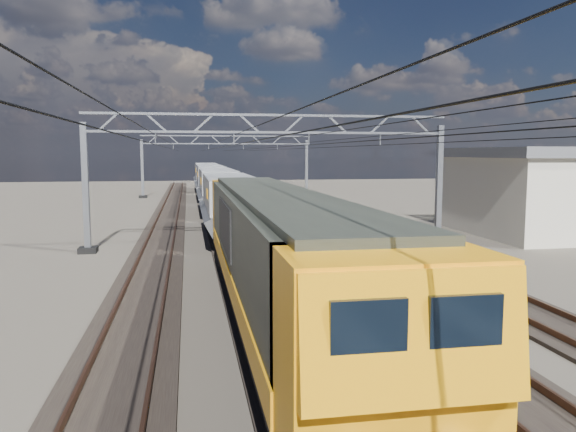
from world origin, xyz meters
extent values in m
plane|color=#2C2721|center=(0.00, 0.00, 0.00)|extent=(160.00, 160.00, 0.00)
cube|color=black|center=(-6.00, 0.00, 0.06)|extent=(2.60, 140.00, 0.12)
cube|color=#4F301F|center=(-6.72, 0.00, 0.22)|extent=(0.08, 140.00, 0.16)
cube|color=#4F301F|center=(-5.28, 0.00, 0.22)|extent=(0.08, 140.00, 0.16)
cube|color=black|center=(-2.00, 0.00, 0.06)|extent=(2.60, 140.00, 0.12)
cube|color=#4F301F|center=(-2.72, 0.00, 0.22)|extent=(0.08, 140.00, 0.16)
cube|color=#4F301F|center=(-1.28, 0.00, 0.22)|extent=(0.08, 140.00, 0.16)
cube|color=black|center=(2.00, 0.00, 0.06)|extent=(2.60, 140.00, 0.12)
cube|color=#4F301F|center=(1.28, 0.00, 0.22)|extent=(0.08, 140.00, 0.16)
cube|color=#4F301F|center=(2.72, 0.00, 0.22)|extent=(0.08, 140.00, 0.16)
cube|color=black|center=(6.00, 0.00, 0.06)|extent=(2.60, 140.00, 0.12)
cube|color=#4F301F|center=(5.28, 0.00, 0.22)|extent=(0.08, 140.00, 0.16)
cube|color=#4F301F|center=(6.72, 0.00, 0.22)|extent=(0.08, 140.00, 0.16)
cube|color=gray|center=(-9.50, 4.00, 3.30)|extent=(0.30, 0.30, 6.60)
cube|color=gray|center=(9.50, 4.00, 3.30)|extent=(0.30, 0.30, 6.60)
cube|color=black|center=(-9.50, 4.00, 0.15)|extent=(0.90, 0.90, 0.30)
cube|color=black|center=(9.50, 4.00, 0.15)|extent=(0.90, 0.90, 0.30)
cube|color=gray|center=(0.00, 4.00, 7.05)|extent=(19.30, 0.18, 0.12)
cube|color=gray|center=(0.00, 4.00, 6.15)|extent=(19.30, 0.18, 0.12)
cube|color=gray|center=(-8.31, 4.00, 6.60)|extent=(1.03, 0.10, 0.94)
cube|color=gray|center=(-5.94, 4.00, 6.60)|extent=(1.03, 0.10, 0.94)
cube|color=gray|center=(-3.56, 4.00, 6.60)|extent=(1.03, 0.10, 0.94)
cube|color=gray|center=(-1.19, 4.00, 6.60)|extent=(1.03, 0.10, 0.94)
cube|color=gray|center=(1.19, 4.00, 6.60)|extent=(1.03, 0.10, 0.94)
cube|color=gray|center=(3.56, 4.00, 6.60)|extent=(1.03, 0.10, 0.94)
cube|color=gray|center=(5.94, 4.00, 6.60)|extent=(1.03, 0.10, 0.94)
cube|color=gray|center=(8.31, 4.00, 6.60)|extent=(1.03, 0.10, 0.94)
cube|color=gray|center=(-6.00, 4.00, 5.82)|extent=(0.06, 0.06, 0.65)
cube|color=gray|center=(-2.00, 4.00, 5.82)|extent=(0.06, 0.06, 0.65)
cube|color=gray|center=(2.00, 4.00, 5.82)|extent=(0.06, 0.06, 0.65)
cube|color=gray|center=(6.00, 4.00, 5.82)|extent=(0.06, 0.06, 0.65)
cube|color=gray|center=(-9.50, 40.00, 3.30)|extent=(0.30, 0.30, 6.60)
cube|color=gray|center=(9.50, 40.00, 3.30)|extent=(0.30, 0.30, 6.60)
cube|color=black|center=(-9.50, 40.00, 0.15)|extent=(0.90, 0.90, 0.30)
cube|color=black|center=(9.50, 40.00, 0.15)|extent=(0.90, 0.90, 0.30)
cube|color=gray|center=(0.00, 40.00, 7.05)|extent=(19.30, 0.18, 0.12)
cube|color=gray|center=(0.00, 40.00, 6.15)|extent=(19.30, 0.18, 0.12)
cube|color=gray|center=(-8.31, 40.00, 6.60)|extent=(1.03, 0.10, 0.94)
cube|color=gray|center=(-5.94, 40.00, 6.60)|extent=(1.03, 0.10, 0.94)
cube|color=gray|center=(-3.56, 40.00, 6.60)|extent=(1.03, 0.10, 0.94)
cube|color=gray|center=(-1.19, 40.00, 6.60)|extent=(1.03, 0.10, 0.94)
cube|color=gray|center=(1.19, 40.00, 6.60)|extent=(1.03, 0.10, 0.94)
cube|color=gray|center=(3.56, 40.00, 6.60)|extent=(1.03, 0.10, 0.94)
cube|color=gray|center=(5.94, 40.00, 6.60)|extent=(1.03, 0.10, 0.94)
cube|color=gray|center=(8.31, 40.00, 6.60)|extent=(1.03, 0.10, 0.94)
cube|color=gray|center=(-6.00, 40.00, 5.82)|extent=(0.06, 0.06, 0.65)
cube|color=gray|center=(-2.00, 40.00, 5.82)|extent=(0.06, 0.06, 0.65)
cube|color=gray|center=(2.00, 40.00, 5.82)|extent=(0.06, 0.06, 0.65)
cube|color=gray|center=(6.00, 40.00, 5.82)|extent=(0.06, 0.06, 0.65)
cylinder|color=black|center=(-6.00, 8.00, 5.50)|extent=(0.03, 140.00, 0.03)
cylinder|color=black|center=(-6.00, 8.00, 6.00)|extent=(0.03, 140.00, 0.03)
cylinder|color=black|center=(-2.00, 8.00, 5.50)|extent=(0.03, 140.00, 0.03)
cylinder|color=black|center=(-2.00, 8.00, 6.00)|extent=(0.03, 140.00, 0.03)
cylinder|color=black|center=(2.00, 8.00, 5.50)|extent=(0.03, 140.00, 0.03)
cylinder|color=black|center=(2.00, 8.00, 6.00)|extent=(0.03, 140.00, 0.03)
cylinder|color=black|center=(6.00, 8.00, 5.50)|extent=(0.03, 140.00, 0.03)
cylinder|color=black|center=(6.00, 8.00, 6.00)|extent=(0.03, 140.00, 0.03)
cube|color=black|center=(-2.00, -16.41, 0.75)|extent=(2.20, 3.60, 0.60)
cube|color=black|center=(-2.00, -3.41, 0.75)|extent=(2.20, 3.60, 0.60)
cube|color=black|center=(-2.00, -9.91, 1.13)|extent=(2.65, 20.00, 0.25)
cube|color=black|center=(-2.00, -9.91, 0.75)|extent=(2.20, 4.50, 0.75)
cube|color=#282D25|center=(-2.00, -9.91, 2.55)|extent=(2.65, 17.00, 2.60)
cube|color=#FFA20D|center=(-3.34, -9.91, 1.55)|extent=(0.04, 17.00, 0.60)
cube|color=#FFA20D|center=(-0.66, -9.91, 1.55)|extent=(0.04, 17.00, 0.60)
cube|color=black|center=(-3.35, -8.91, 2.90)|extent=(0.05, 5.00, 1.40)
cube|color=black|center=(-0.65, -8.91, 2.90)|extent=(0.05, 5.00, 1.40)
cube|color=#282D25|center=(-2.00, -9.91, 3.92)|extent=(2.25, 18.00, 0.15)
cube|color=#FFA20D|center=(-2.00, -19.01, 2.55)|extent=(2.65, 1.80, 2.60)
cube|color=#FFA20D|center=(-2.00, -19.96, 3.05)|extent=(2.60, 0.46, 1.52)
cube|color=black|center=(-2.55, -20.06, 3.15)|extent=(0.85, 0.08, 0.75)
cube|color=black|center=(-1.45, -20.06, 3.15)|extent=(0.85, 0.08, 0.75)
cube|color=#FFA20D|center=(-2.00, -0.81, 2.55)|extent=(2.65, 1.80, 2.60)
cube|color=#FFA20D|center=(-2.00, 0.14, 3.05)|extent=(2.60, 0.46, 1.52)
cube|color=black|center=(-2.55, 0.24, 3.15)|extent=(0.85, 0.08, 0.75)
cube|color=black|center=(-1.45, 0.24, 3.15)|extent=(0.85, 0.08, 0.75)
cylinder|color=black|center=(-2.85, 0.39, 1.15)|extent=(0.36, 0.50, 0.36)
cylinder|color=black|center=(-1.15, 0.39, 1.15)|extent=(0.36, 0.50, 0.36)
cylinder|color=white|center=(-2.60, 0.29, 1.75)|extent=(0.20, 0.08, 0.20)
cylinder|color=white|center=(-1.40, 0.29, 1.75)|extent=(0.20, 0.08, 0.20)
cube|color=black|center=(-2.00, 3.29, 0.72)|extent=(2.20, 2.60, 0.55)
cube|color=black|center=(-2.00, 12.29, 0.72)|extent=(2.20, 2.60, 0.55)
cube|color=black|center=(-2.00, 7.79, 1.08)|extent=(2.40, 13.00, 0.20)
cube|color=gray|center=(-2.00, 7.79, 2.80)|extent=(2.80, 12.00, 1.80)
cube|color=#474A4F|center=(-2.95, 7.79, 1.55)|extent=(1.48, 12.00, 1.36)
cube|color=#474A4F|center=(-1.05, 7.79, 1.55)|extent=(1.48, 12.00, 1.36)
cube|color=#FFA20D|center=(-3.42, 4.79, 2.90)|extent=(0.04, 1.20, 0.50)
cube|color=black|center=(-2.00, 17.49, 0.72)|extent=(2.20, 2.60, 0.55)
cube|color=black|center=(-2.00, 26.49, 0.72)|extent=(2.20, 2.60, 0.55)
cube|color=black|center=(-2.00, 21.99, 1.08)|extent=(2.40, 13.00, 0.20)
cube|color=gray|center=(-2.00, 21.99, 2.80)|extent=(2.80, 12.00, 1.80)
cube|color=#474A4F|center=(-2.95, 21.99, 1.55)|extent=(1.48, 12.00, 1.36)
cube|color=#474A4F|center=(-1.05, 21.99, 1.55)|extent=(1.48, 12.00, 1.36)
cube|color=#FFA20D|center=(-3.42, 18.99, 2.90)|extent=(0.04, 1.20, 0.50)
cube|color=black|center=(-2.00, 31.69, 0.72)|extent=(2.20, 2.60, 0.55)
cube|color=black|center=(-2.00, 40.69, 0.72)|extent=(2.20, 2.60, 0.55)
cube|color=black|center=(-2.00, 36.19, 1.08)|extent=(2.40, 13.00, 0.20)
cube|color=gray|center=(-2.00, 36.19, 2.80)|extent=(2.80, 12.00, 1.80)
cube|color=#474A4F|center=(-2.95, 36.19, 1.55)|extent=(1.48, 12.00, 1.36)
cube|color=#474A4F|center=(-1.05, 36.19, 1.55)|extent=(1.48, 12.00, 1.36)
cube|color=#FFA20D|center=(-3.42, 33.19, 2.90)|extent=(0.04, 1.20, 0.50)
cube|color=black|center=(-2.00, 45.89, 0.72)|extent=(2.20, 2.60, 0.55)
cube|color=black|center=(-2.00, 54.89, 0.72)|extent=(2.20, 2.60, 0.55)
cube|color=black|center=(-2.00, 50.39, 1.08)|extent=(2.40, 13.00, 0.20)
cube|color=gray|center=(-2.00, 50.39, 2.80)|extent=(2.80, 12.00, 1.80)
cube|color=#474A4F|center=(-2.95, 50.39, 1.55)|extent=(1.48, 12.00, 1.36)
cube|color=#474A4F|center=(-1.05, 50.39, 1.55)|extent=(1.48, 12.00, 1.36)
cube|color=#FFA20D|center=(-3.42, 47.39, 2.90)|extent=(0.04, 1.20, 0.50)
camera|label=1|loc=(-4.40, -25.57, 5.05)|focal=35.00mm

